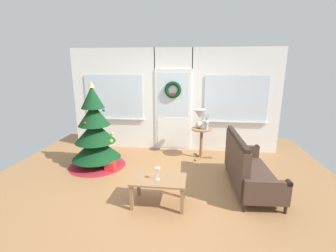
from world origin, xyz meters
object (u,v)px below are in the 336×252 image
(settee_sofa, at_px, (246,168))
(coffee_table, at_px, (159,182))
(flower_vase, at_px, (206,124))
(wine_glass, at_px, (158,171))
(side_table, at_px, (201,137))
(table_lamp, at_px, (199,116))
(gift_box, at_px, (110,166))
(christmas_tree, at_px, (95,136))

(settee_sofa, bearing_deg, coffee_table, -154.17)
(flower_vase, height_order, wine_glass, flower_vase)
(side_table, relative_size, table_lamp, 1.63)
(coffee_table, height_order, wine_glass, wine_glass)
(gift_box, bearing_deg, side_table, 26.70)
(flower_vase, distance_m, coffee_table, 2.17)
(settee_sofa, xyz_separation_m, flower_vase, (-0.66, 1.27, 0.46))
(wine_glass, xyz_separation_m, gift_box, (-1.18, 1.12, -0.48))
(coffee_table, bearing_deg, table_lamp, 73.11)
(side_table, bearing_deg, gift_box, -153.30)
(settee_sofa, distance_m, gift_box, 2.68)
(coffee_table, bearing_deg, gift_box, 137.57)
(christmas_tree, bearing_deg, wine_glass, -40.87)
(table_lamp, distance_m, gift_box, 2.26)
(wine_glass, bearing_deg, flower_vase, 68.37)
(flower_vase, height_order, gift_box, flower_vase)
(settee_sofa, xyz_separation_m, table_lamp, (-0.82, 1.37, 0.63))
(coffee_table, bearing_deg, christmas_tree, 140.05)
(side_table, bearing_deg, coffee_table, -108.74)
(side_table, xyz_separation_m, coffee_table, (-0.69, -2.03, -0.14))
(gift_box, bearing_deg, coffee_table, -42.43)
(flower_vase, distance_m, wine_glass, 2.18)
(settee_sofa, relative_size, flower_vase, 4.78)
(christmas_tree, xyz_separation_m, table_lamp, (2.20, 0.76, 0.34))
(side_table, height_order, table_lamp, table_lamp)
(coffee_table, xyz_separation_m, gift_box, (-1.19, 1.09, -0.27))
(christmas_tree, bearing_deg, coffee_table, -39.95)
(coffee_table, xyz_separation_m, wine_glass, (-0.01, -0.04, 0.21))
(flower_vase, height_order, coffee_table, flower_vase)
(table_lamp, xyz_separation_m, wine_glass, (-0.64, -2.11, -0.43))
(christmas_tree, bearing_deg, gift_box, -30.87)
(settee_sofa, distance_m, flower_vase, 1.50)
(flower_vase, relative_size, wine_glass, 1.79)
(settee_sofa, height_order, table_lamp, table_lamp)
(wine_glass, relative_size, gift_box, 0.98)
(coffee_table, bearing_deg, flower_vase, 68.19)
(wine_glass, bearing_deg, table_lamp, 73.21)
(table_lamp, xyz_separation_m, coffee_table, (-0.63, -2.07, -0.63))
(flower_vase, bearing_deg, table_lamp, 147.99)
(side_table, height_order, gift_box, side_table)
(christmas_tree, height_order, settee_sofa, christmas_tree)
(christmas_tree, relative_size, wine_glass, 9.30)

